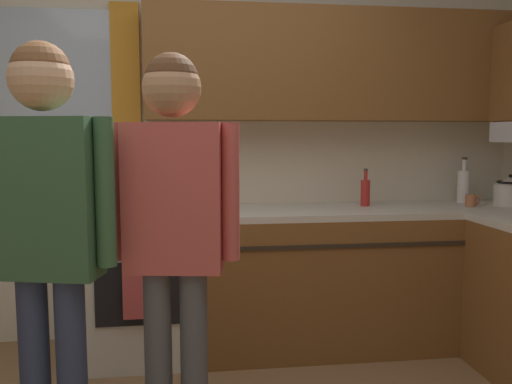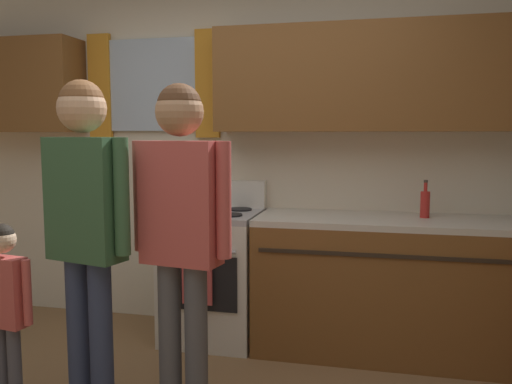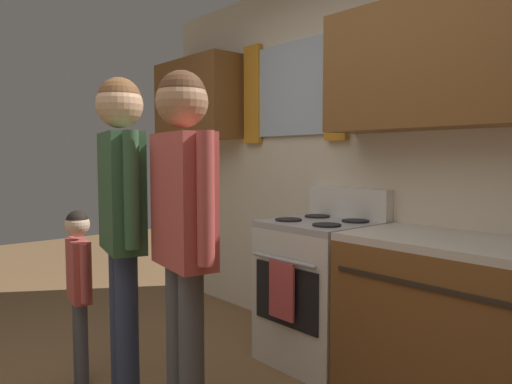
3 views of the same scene
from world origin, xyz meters
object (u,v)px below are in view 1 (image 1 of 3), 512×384
Objects in this scene: bottle_sauce_red at (365,192)px; adult_holding_child at (47,215)px; cup_terracotta at (471,200)px; stovetop_kettle at (510,191)px; bottle_milk_white at (464,185)px; adult_in_plaid at (174,213)px; stove_oven at (146,281)px.

adult_holding_child reaches higher than bottle_sauce_red.
stovetop_kettle reaches higher than cup_terracotta.
bottle_milk_white is 0.18× the size of adult_holding_child.
bottle_sauce_red is 0.73m from bottle_milk_white.
cup_terracotta is 0.07× the size of adult_in_plaid.
adult_holding_child is 1.01× the size of adult_in_plaid.
adult_holding_child is (-0.25, -1.23, 0.60)m from stove_oven.
bottle_sauce_red is 0.15× the size of adult_in_plaid.
bottle_sauce_red is at bearing 171.43° from cup_terracotta.
adult_in_plaid is (-1.21, -1.22, 0.06)m from bottle_sauce_red.
adult_in_plaid is (-1.89, -1.12, 0.11)m from cup_terracotta.
bottle_milk_white is 2.76m from adult_holding_child.
cup_terracotta is at bearing 26.77° from adult_holding_child.
bottle_sauce_red reaches higher than stovetop_kettle.
adult_in_plaid is at bearing -146.02° from bottle_milk_white.
stovetop_kettle is (0.22, -0.18, -0.02)m from bottle_milk_white.
adult_in_plaid is at bearing -79.80° from stove_oven.
stove_oven is 4.48× the size of bottle_sauce_red.
bottle_milk_white is at bearing 6.58° from bottle_sauce_red.
adult_holding_child is at bearing -171.57° from adult_in_plaid.
bottle_sauce_red is 0.69m from cup_terracotta.
stove_oven is 3.51× the size of bottle_milk_white.
adult_holding_child reaches higher than cup_terracotta.
stove_oven is at bearing -176.07° from bottle_milk_white.
cup_terracotta is 0.06× the size of adult_holding_child.
adult_holding_child is at bearing -142.29° from bottle_sauce_red.
cup_terracotta is (-0.05, -0.19, -0.08)m from bottle_milk_white.
bottle_milk_white is 0.19× the size of adult_in_plaid.
stove_oven is 1.31m from adult_in_plaid.
stove_oven is 4.02× the size of stovetop_kettle.
stovetop_kettle is at bearing -5.95° from bottle_sauce_red.
stove_oven reaches higher than cup_terracotta.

